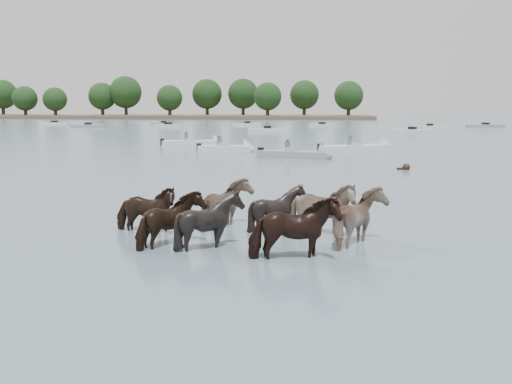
# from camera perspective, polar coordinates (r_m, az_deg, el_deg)

# --- Properties ---
(ground) EXTENTS (400.00, 400.00, 0.00)m
(ground) POSITION_cam_1_polar(r_m,az_deg,el_deg) (15.12, 3.86, -4.64)
(ground) COLOR #4C616E
(ground) RESTS_ON ground
(shoreline) EXTENTS (160.00, 30.00, 1.00)m
(shoreline) POSITION_cam_1_polar(r_m,az_deg,el_deg) (179.42, -15.07, 7.24)
(shoreline) COLOR #4C4233
(shoreline) RESTS_ON ground
(pony_herd) EXTENTS (7.50, 4.79, 1.71)m
(pony_herd) POSITION_cam_1_polar(r_m,az_deg,el_deg) (14.86, -0.16, -2.66)
(pony_herd) COLOR black
(pony_herd) RESTS_ON ground
(swimming_pony) EXTENTS (0.72, 0.44, 0.44)m
(swimming_pony) POSITION_cam_1_polar(r_m,az_deg,el_deg) (32.60, 14.58, 2.34)
(swimming_pony) COLOR black
(swimming_pony) RESTS_ON ground
(motorboat_a) EXTENTS (4.62, 1.99, 1.92)m
(motorboat_a) POSITION_cam_1_polar(r_m,az_deg,el_deg) (44.13, -2.24, 4.30)
(motorboat_a) COLOR silver
(motorboat_a) RESTS_ON ground
(motorboat_b) EXTENTS (5.43, 2.78, 1.92)m
(motorboat_b) POSITION_cam_1_polar(r_m,az_deg,el_deg) (38.68, 4.79, 3.69)
(motorboat_b) COLOR gray
(motorboat_b) RESTS_ON ground
(motorboat_c) EXTENTS (6.48, 4.64, 1.92)m
(motorboat_c) POSITION_cam_1_polar(r_m,az_deg,el_deg) (45.86, 10.68, 4.31)
(motorboat_c) COLOR silver
(motorboat_c) RESTS_ON ground
(motorboat_f) EXTENTS (5.62, 2.91, 1.92)m
(motorboat_f) POSITION_cam_1_polar(r_m,az_deg,el_deg) (51.32, -5.65, 4.85)
(motorboat_f) COLOR silver
(motorboat_f) RESTS_ON ground
(distant_flotilla) EXTENTS (109.22, 27.82, 0.93)m
(distant_flotilla) POSITION_cam_1_polar(r_m,az_deg,el_deg) (92.39, 7.94, 6.41)
(distant_flotilla) COLOR silver
(distant_flotilla) RESTS_ON ground
(treeline) EXTENTS (148.69, 21.55, 12.36)m
(treeline) POSITION_cam_1_polar(r_m,az_deg,el_deg) (177.33, -13.45, 9.25)
(treeline) COLOR #382619
(treeline) RESTS_ON ground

